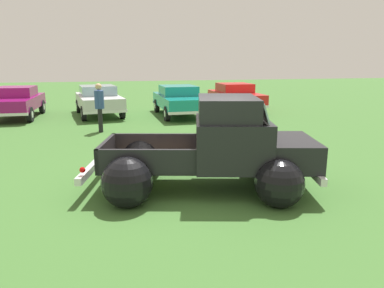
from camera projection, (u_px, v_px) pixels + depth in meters
ground_plane at (200, 188)px, 7.57m from camera, size 80.00×80.00×0.00m
vintage_pickup_truck at (219, 153)px, 7.39m from camera, size 4.93×3.54×1.96m
show_car_0 at (16, 101)px, 16.57m from camera, size 1.95×4.29×1.43m
show_car_1 at (99, 99)px, 17.30m from camera, size 2.52×4.55×1.43m
show_car_2 at (179, 99)px, 17.26m from camera, size 2.04×4.57×1.43m
show_car_3 at (235, 96)px, 18.90m from camera, size 1.99×4.17×1.43m
spectator_0 at (99, 104)px, 13.24m from camera, size 0.38×0.54×1.80m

